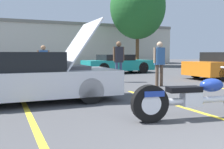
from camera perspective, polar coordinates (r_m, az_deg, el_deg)
name	(u,v)px	position (r m, az deg, el deg)	size (l,w,h in m)	color
parking_stripe_foreground	(34,126)	(4.60, -17.42, -11.08)	(0.12, 5.57, 0.01)	yellow
parking_stripe_middle	(187,108)	(5.95, 16.71, -7.41)	(0.12, 5.57, 0.01)	yellow
far_building	(30,42)	(27.02, -18.31, 6.97)	(32.00, 4.20, 4.40)	beige
tree_background	(138,7)	(24.24, 5.89, 15.04)	(5.17, 5.17, 8.50)	brown
motorcycle	(197,98)	(5.03, 18.87, -5.05)	(2.62, 0.82, 0.98)	black
show_car_hood_open	(28,78)	(6.77, -18.69, -0.68)	(4.65, 2.08, 2.14)	silver
parked_car_mid_right_row	(117,64)	(15.64, 1.26, 2.43)	(4.33, 1.93, 1.16)	teal
spectator_near_motorcycle	(119,58)	(10.75, 1.54, 3.83)	(0.52, 0.23, 1.76)	#38476B
spectator_by_show_car	(43,60)	(11.17, -15.39, 3.11)	(0.52, 0.21, 1.59)	brown
spectator_far_lot	(159,60)	(9.55, 10.80, 3.30)	(0.52, 0.22, 1.68)	brown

